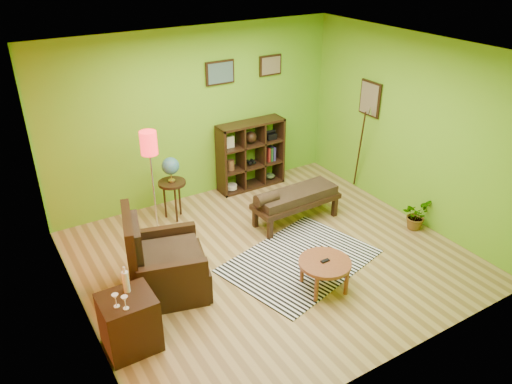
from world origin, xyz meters
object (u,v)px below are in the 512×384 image
coffee_table (325,265)px  potted_plant (415,218)px  side_cabinet (129,322)px  armchair (163,267)px  cube_shelf (252,155)px  globe_table (171,173)px  floor_lamp (150,153)px  bench (294,198)px

coffee_table → potted_plant: 2.14m
potted_plant → side_cabinet: bearing=-178.2°
potted_plant → armchair: bearing=171.3°
armchair → cube_shelf: bearing=38.4°
side_cabinet → globe_table: globe_table is taller
armchair → floor_lamp: (0.41, 1.28, 0.98)m
potted_plant → floor_lamp: bearing=151.3°
bench → side_cabinet: bearing=-157.5°
armchair → bench: (2.36, 0.52, 0.07)m
coffee_table → armchair: 2.01m
side_cabinet → potted_plant: 4.51m
side_cabinet → coffee_table: bearing=-6.8°
cube_shelf → potted_plant: 2.91m
floor_lamp → globe_table: 0.75m
coffee_table → side_cabinet: side_cabinet is taller
armchair → bench: size_ratio=0.79×
coffee_table → potted_plant: coffee_table is taller
armchair → side_cabinet: armchair is taller
armchair → globe_table: armchair is taller
coffee_table → armchair: (-1.73, 1.02, -0.01)m
globe_table → bench: bearing=-35.0°
coffee_table → potted_plant: size_ratio=1.45×
cube_shelf → potted_plant: bearing=-61.2°
coffee_table → bench: bearing=68.0°
side_cabinet → floor_lamp: 2.49m
cube_shelf → bench: cube_shelf is taller
floor_lamp → cube_shelf: floor_lamp is taller
globe_table → potted_plant: (3.01, -2.19, -0.61)m
globe_table → cube_shelf: (1.62, 0.33, -0.18)m
floor_lamp → bench: (1.94, -0.76, -0.91)m
armchair → cube_shelf: (2.44, 1.93, 0.26)m
coffee_table → bench: bench is taller
coffee_table → globe_table: size_ratio=0.64×
floor_lamp → bench: floor_lamp is taller
armchair → side_cabinet: size_ratio=1.16×
coffee_table → globe_table: bearing=109.3°
globe_table → bench: size_ratio=0.72×
floor_lamp → bench: size_ratio=1.14×
globe_table → bench: (1.54, -1.08, -0.37)m
bench → globe_table: bearing=145.0°
coffee_table → globe_table: globe_table is taller
cube_shelf → bench: bearing=-93.4°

